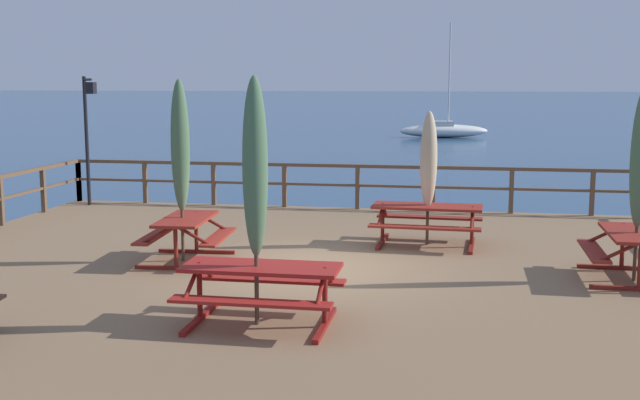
% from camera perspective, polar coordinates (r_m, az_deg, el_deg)
% --- Properties ---
extents(ground_plane, '(600.00, 600.00, 0.00)m').
position_cam_1_polar(ground_plane, '(13.27, -0.72, -7.95)').
color(ground_plane, navy).
extents(wooden_deck, '(14.85, 12.63, 0.71)m').
position_cam_1_polar(wooden_deck, '(13.17, -0.73, -6.46)').
color(wooden_deck, '#846647').
rests_on(wooden_deck, ground).
extents(railing_waterside_far, '(14.65, 0.10, 1.09)m').
position_cam_1_polar(railing_waterside_far, '(18.95, 2.76, 1.58)').
color(railing_waterside_far, brown).
rests_on(railing_waterside_far, wooden_deck).
extents(picnic_table_front_left, '(2.01, 1.41, 0.78)m').
position_cam_1_polar(picnic_table_front_left, '(10.01, -4.31, -5.92)').
color(picnic_table_front_left, maroon).
rests_on(picnic_table_front_left, wooden_deck).
extents(picnic_table_mid_centre, '(2.11, 1.49, 0.78)m').
position_cam_1_polar(picnic_table_mid_centre, '(14.88, 7.81, -1.16)').
color(picnic_table_mid_centre, maroon).
rests_on(picnic_table_mid_centre, wooden_deck).
extents(picnic_table_mid_left, '(1.50, 1.72, 0.78)m').
position_cam_1_polar(picnic_table_mid_left, '(13.62, -9.73, -2.17)').
color(picnic_table_mid_left, maroon).
rests_on(picnic_table_mid_left, wooden_deck).
extents(picnic_table_back_left, '(1.42, 1.73, 0.78)m').
position_cam_1_polar(picnic_table_back_left, '(13.10, 21.77, -3.08)').
color(picnic_table_back_left, maroon).
rests_on(picnic_table_back_left, wooden_deck).
extents(patio_umbrella_tall_back_left, '(0.32, 0.32, 3.15)m').
position_cam_1_polar(patio_umbrella_tall_back_left, '(9.73, -4.75, 2.30)').
color(patio_umbrella_tall_back_left, '#4C3828').
rests_on(patio_umbrella_tall_back_left, wooden_deck).
extents(patio_umbrella_tall_back_right, '(0.32, 0.32, 2.54)m').
position_cam_1_polar(patio_umbrella_tall_back_right, '(14.80, 7.93, 2.89)').
color(patio_umbrella_tall_back_right, '#4C3828').
rests_on(patio_umbrella_tall_back_right, wooden_deck).
extents(patio_umbrella_short_mid, '(0.32, 0.32, 3.12)m').
position_cam_1_polar(patio_umbrella_short_mid, '(13.46, -10.15, 3.86)').
color(patio_umbrella_short_mid, '#4C3828').
rests_on(patio_umbrella_short_mid, wooden_deck).
extents(lamp_post_hooked, '(0.52, 0.55, 3.20)m').
position_cam_1_polar(lamp_post_hooked, '(20.10, -16.55, 5.54)').
color(lamp_post_hooked, black).
rests_on(lamp_post_hooked, wooden_deck).
extents(sailboat_distant, '(6.20, 2.73, 7.72)m').
position_cam_1_polar(sailboat_distant, '(54.16, 8.99, 5.06)').
color(sailboat_distant, white).
rests_on(sailboat_distant, ground).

